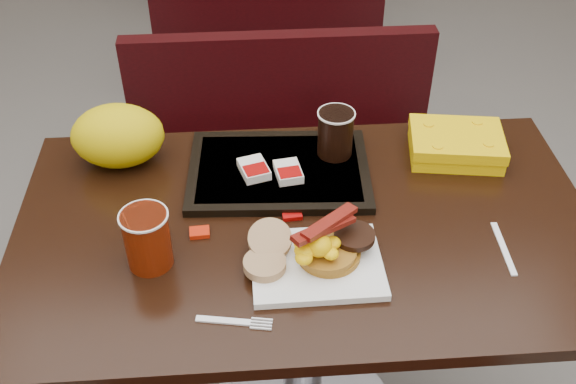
{
  "coord_description": "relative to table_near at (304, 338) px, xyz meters",
  "views": [
    {
      "loc": [
        -0.11,
        -1.02,
        1.69
      ],
      "look_at": [
        -0.03,
        0.05,
        0.8
      ],
      "focal_mm": 42.11,
      "sensor_mm": 36.0,
      "label": 1
    }
  ],
  "objects": [
    {
      "name": "table_near",
      "position": [
        0.0,
        0.0,
        0.0
      ],
      "size": [
        1.2,
        0.7,
        0.75
      ],
      "primitive_type": null,
      "color": "black",
      "rests_on": "floor"
    },
    {
      "name": "bench_near_n",
      "position": [
        0.0,
        0.7,
        -0.02
      ],
      "size": [
        1.0,
        0.46,
        0.72
      ],
      "primitive_type": null,
      "color": "black",
      "rests_on": "floor"
    },
    {
      "name": "bench_far_s",
      "position": [
        0.0,
        1.9,
        -0.02
      ],
      "size": [
        1.0,
        0.46,
        0.72
      ],
      "primitive_type": null,
      "color": "black",
      "rests_on": "floor"
    },
    {
      "name": "platter",
      "position": [
        0.01,
        -0.12,
        0.38
      ],
      "size": [
        0.25,
        0.2,
        0.01
      ],
      "primitive_type": "cube",
      "rotation": [
        0.0,
        0.0,
        0.01
      ],
      "color": "white",
      "rests_on": "table_near"
    },
    {
      "name": "pancake_stack",
      "position": [
        0.03,
        -0.11,
        0.4
      ],
      "size": [
        0.15,
        0.15,
        0.03
      ],
      "primitive_type": "cylinder",
      "rotation": [
        0.0,
        0.0,
        0.25
      ],
      "color": "#A16C1A",
      "rests_on": "platter"
    },
    {
      "name": "sausage_patty",
      "position": [
        0.08,
        -0.09,
        0.42
      ],
      "size": [
        0.08,
        0.08,
        0.01
      ],
      "primitive_type": "cylinder",
      "rotation": [
        0.0,
        0.0,
        -0.01
      ],
      "color": "black",
      "rests_on": "pancake_stack"
    },
    {
      "name": "scrambled_eggs",
      "position": [
        0.01,
        -0.13,
        0.44
      ],
      "size": [
        0.09,
        0.08,
        0.04
      ],
      "primitive_type": "ellipsoid",
      "rotation": [
        0.0,
        0.0,
        -0.04
      ],
      "color": "#FFBF05",
      "rests_on": "pancake_stack"
    },
    {
      "name": "bacon_strips",
      "position": [
        0.02,
        -0.11,
        0.47
      ],
      "size": [
        0.15,
        0.13,
        0.01
      ],
      "primitive_type": null,
      "rotation": [
        0.0,
        0.0,
        0.61
      ],
      "color": "#4D0805",
      "rests_on": "scrambled_eggs"
    },
    {
      "name": "muffin_bottom",
      "position": [
        -0.09,
        -0.13,
        0.4
      ],
      "size": [
        0.1,
        0.1,
        0.02
      ],
      "primitive_type": "cylinder",
      "rotation": [
        0.0,
        0.0,
        0.19
      ],
      "color": "tan",
      "rests_on": "platter"
    },
    {
      "name": "muffin_top",
      "position": [
        -0.08,
        -0.08,
        0.41
      ],
      "size": [
        0.09,
        0.09,
        0.05
      ],
      "primitive_type": "cylinder",
      "rotation": [
        0.38,
        0.0,
        -0.01
      ],
      "color": "tan",
      "rests_on": "platter"
    },
    {
      "name": "coffee_cup_near",
      "position": [
        -0.31,
        -0.09,
        0.44
      ],
      "size": [
        0.11,
        0.11,
        0.12
      ],
      "primitive_type": "cylinder",
      "rotation": [
        0.0,
        0.0,
        -0.31
      ],
      "color": "#951D05",
      "rests_on": "table_near"
    },
    {
      "name": "fork",
      "position": [
        -0.17,
        -0.24,
        0.38
      ],
      "size": [
        0.14,
        0.05,
        0.0
      ],
      "primitive_type": null,
      "rotation": [
        0.0,
        0.0,
        -0.18
      ],
      "color": "white",
      "rests_on": "table_near"
    },
    {
      "name": "knife",
      "position": [
        0.38,
        -0.1,
        0.38
      ],
      "size": [
        0.02,
        0.15,
        0.0
      ],
      "primitive_type": "cube",
      "rotation": [
        0.0,
        0.0,
        -1.61
      ],
      "color": "white",
      "rests_on": "table_near"
    },
    {
      "name": "condiment_syrup",
      "position": [
        -0.22,
        -0.02,
        0.38
      ],
      "size": [
        0.04,
        0.03,
        0.01
      ],
      "primitive_type": "cube",
      "rotation": [
        0.0,
        0.0,
        0.06
      ],
      "color": "red",
      "rests_on": "table_near"
    },
    {
      "name": "condiment_ketchup",
      "position": [
        -0.03,
        0.02,
        0.38
      ],
      "size": [
        0.04,
        0.03,
        0.01
      ],
      "primitive_type": "cube",
      "rotation": [
        0.0,
        0.0,
        0.09
      ],
      "color": "#8C0504",
      "rests_on": "table_near"
    },
    {
      "name": "tray",
      "position": [
        -0.05,
        0.17,
        0.38
      ],
      "size": [
        0.42,
        0.31,
        0.02
      ],
      "primitive_type": "cube",
      "rotation": [
        0.0,
        0.0,
        -0.05
      ],
      "color": "black",
      "rests_on": "table_near"
    },
    {
      "name": "hashbrown_sleeve_left",
      "position": [
        -0.1,
        0.15,
        0.4
      ],
      "size": [
        0.08,
        0.09,
        0.02
      ],
      "primitive_type": "cube",
      "rotation": [
        0.0,
        0.0,
        0.28
      ],
      "color": "silver",
      "rests_on": "tray"
    },
    {
      "name": "hashbrown_sleeve_right",
      "position": [
        -0.03,
        0.14,
        0.4
      ],
      "size": [
        0.06,
        0.08,
        0.02
      ],
      "primitive_type": "cube",
      "rotation": [
        0.0,
        0.0,
        0.15
      ],
      "color": "silver",
      "rests_on": "tray"
    },
    {
      "name": "coffee_cup_far",
      "position": [
        0.08,
        0.21,
        0.45
      ],
      "size": [
        0.09,
        0.09,
        0.11
      ],
      "primitive_type": "cylinder",
      "rotation": [
        0.0,
        0.0,
        0.13
      ],
      "color": "black",
      "rests_on": "tray"
    },
    {
      "name": "clamshell",
      "position": [
        0.37,
        0.21,
        0.4
      ],
      "size": [
        0.23,
        0.19,
        0.06
      ],
      "primitive_type": "cube",
      "rotation": [
        0.0,
        0.0,
        -0.15
      ],
      "color": "#EDBB03",
      "rests_on": "table_near"
    },
    {
      "name": "paper_bag",
      "position": [
        -0.4,
        0.24,
        0.45
      ],
      "size": [
        0.23,
        0.18,
        0.14
      ],
      "primitive_type": "ellipsoid",
      "rotation": [
        0.0,
        0.0,
        -0.14
      ],
      "color": "#E3BD07",
      "rests_on": "table_near"
    }
  ]
}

